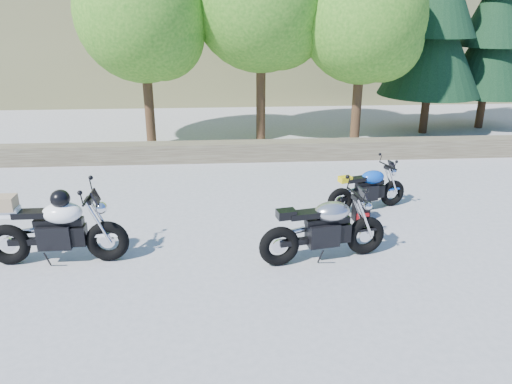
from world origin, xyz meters
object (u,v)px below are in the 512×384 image
(silver_bike, at_px, (325,230))
(white_bike, at_px, (55,228))
(backpack, at_px, (361,210))
(blue_bike, at_px, (368,189))

(silver_bike, distance_m, white_bike, 4.31)
(white_bike, bearing_deg, backpack, 13.59)
(white_bike, relative_size, backpack, 5.47)
(silver_bike, height_order, backpack, silver_bike)
(white_bike, xyz_separation_m, backpack, (5.34, 1.35, -0.41))
(white_bike, bearing_deg, blue_bike, 17.76)
(silver_bike, xyz_separation_m, backpack, (1.04, 1.54, -0.33))
(blue_bike, bearing_deg, white_bike, -179.43)
(silver_bike, bearing_deg, blue_bike, 46.35)
(white_bike, height_order, blue_bike, white_bike)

